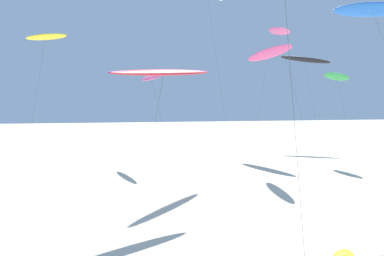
{
  "coord_description": "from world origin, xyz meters",
  "views": [
    {
      "loc": [
        -1.61,
        2.89,
        7.74
      ],
      "look_at": [
        2.76,
        23.08,
        6.3
      ],
      "focal_mm": 32.55,
      "sensor_mm": 36.0,
      "label": 1
    }
  ],
  "objects_px": {
    "flying_kite_0": "(305,60)",
    "flying_kite_1": "(372,10)",
    "flying_kite_4": "(269,53)",
    "flying_kite_10": "(164,72)",
    "flying_kite_2": "(278,31)",
    "flying_kite_8": "(45,37)",
    "flying_kite_5": "(336,76)",
    "flying_kite_9": "(151,77)"
  },
  "relations": [
    {
      "from": "flying_kite_1",
      "to": "flying_kite_5",
      "type": "bearing_deg",
      "value": 62.84
    },
    {
      "from": "flying_kite_2",
      "to": "flying_kite_10",
      "type": "height_order",
      "value": "flying_kite_2"
    },
    {
      "from": "flying_kite_2",
      "to": "flying_kite_5",
      "type": "height_order",
      "value": "flying_kite_2"
    },
    {
      "from": "flying_kite_4",
      "to": "flying_kite_5",
      "type": "xyz_separation_m",
      "value": [
        6.43,
        -6.88,
        -3.79
      ]
    },
    {
      "from": "flying_kite_1",
      "to": "flying_kite_4",
      "type": "distance_m",
      "value": 24.09
    },
    {
      "from": "flying_kite_0",
      "to": "flying_kite_4",
      "type": "xyz_separation_m",
      "value": [
        -10.48,
        -7.94,
        -0.34
      ]
    },
    {
      "from": "flying_kite_2",
      "to": "flying_kite_8",
      "type": "relative_size",
      "value": 1.21
    },
    {
      "from": "flying_kite_0",
      "to": "flying_kite_1",
      "type": "xyz_separation_m",
      "value": [
        -12.83,
        -31.92,
        -0.41
      ]
    },
    {
      "from": "flying_kite_4",
      "to": "flying_kite_10",
      "type": "bearing_deg",
      "value": -128.74
    },
    {
      "from": "flying_kite_8",
      "to": "flying_kite_10",
      "type": "relative_size",
      "value": 1.38
    },
    {
      "from": "flying_kite_8",
      "to": "flying_kite_1",
      "type": "bearing_deg",
      "value": -26.52
    },
    {
      "from": "flying_kite_0",
      "to": "flying_kite_5",
      "type": "distance_m",
      "value": 15.91
    },
    {
      "from": "flying_kite_1",
      "to": "flying_kite_5",
      "type": "distance_m",
      "value": 19.58
    },
    {
      "from": "flying_kite_9",
      "to": "flying_kite_2",
      "type": "bearing_deg",
      "value": -20.67
    },
    {
      "from": "flying_kite_1",
      "to": "flying_kite_4",
      "type": "relative_size",
      "value": 0.96
    },
    {
      "from": "flying_kite_2",
      "to": "flying_kite_0",
      "type": "bearing_deg",
      "value": 51.75
    },
    {
      "from": "flying_kite_5",
      "to": "flying_kite_9",
      "type": "relative_size",
      "value": 1.05
    },
    {
      "from": "flying_kite_5",
      "to": "flying_kite_1",
      "type": "bearing_deg",
      "value": -117.16
    },
    {
      "from": "flying_kite_8",
      "to": "flying_kite_10",
      "type": "distance_m",
      "value": 16.47
    },
    {
      "from": "flying_kite_0",
      "to": "flying_kite_1",
      "type": "distance_m",
      "value": 34.4
    },
    {
      "from": "flying_kite_1",
      "to": "flying_kite_2",
      "type": "relative_size",
      "value": 0.89
    },
    {
      "from": "flying_kite_1",
      "to": "flying_kite_8",
      "type": "distance_m",
      "value": 29.4
    },
    {
      "from": "flying_kite_2",
      "to": "flying_kite_8",
      "type": "height_order",
      "value": "flying_kite_2"
    },
    {
      "from": "flying_kite_5",
      "to": "flying_kite_10",
      "type": "relative_size",
      "value": 1.16
    },
    {
      "from": "flying_kite_1",
      "to": "flying_kite_8",
      "type": "relative_size",
      "value": 1.07
    },
    {
      "from": "flying_kite_1",
      "to": "flying_kite_9",
      "type": "bearing_deg",
      "value": 126.75
    },
    {
      "from": "flying_kite_2",
      "to": "flying_kite_8",
      "type": "bearing_deg",
      "value": -176.1
    },
    {
      "from": "flying_kite_5",
      "to": "flying_kite_0",
      "type": "bearing_deg",
      "value": 74.69
    },
    {
      "from": "flying_kite_2",
      "to": "flying_kite_9",
      "type": "relative_size",
      "value": 1.52
    },
    {
      "from": "flying_kite_4",
      "to": "flying_kite_8",
      "type": "relative_size",
      "value": 1.12
    },
    {
      "from": "flying_kite_2",
      "to": "flying_kite_5",
      "type": "relative_size",
      "value": 1.44
    },
    {
      "from": "flying_kite_8",
      "to": "flying_kite_9",
      "type": "bearing_deg",
      "value": 33.27
    },
    {
      "from": "flying_kite_1",
      "to": "flying_kite_2",
      "type": "xyz_separation_m",
      "value": [
        -0.61,
        14.88,
        1.31
      ]
    },
    {
      "from": "flying_kite_1",
      "to": "flying_kite_2",
      "type": "distance_m",
      "value": 14.95
    },
    {
      "from": "flying_kite_0",
      "to": "flying_kite_10",
      "type": "xyz_separation_m",
      "value": [
        -29.03,
        -31.06,
        -5.48
      ]
    },
    {
      "from": "flying_kite_8",
      "to": "flying_kite_4",
      "type": "bearing_deg",
      "value": 20.75
    },
    {
      "from": "flying_kite_0",
      "to": "flying_kite_8",
      "type": "xyz_separation_m",
      "value": [
        -39.13,
        -18.79,
        -1.14
      ]
    },
    {
      "from": "flying_kite_5",
      "to": "flying_kite_9",
      "type": "xyz_separation_m",
      "value": [
        -24.0,
        3.29,
        -0.25
      ]
    },
    {
      "from": "flying_kite_2",
      "to": "flying_kite_1",
      "type": "bearing_deg",
      "value": -87.67
    },
    {
      "from": "flying_kite_2",
      "to": "flying_kite_9",
      "type": "bearing_deg",
      "value": 159.33
    },
    {
      "from": "flying_kite_2",
      "to": "flying_kite_4",
      "type": "distance_m",
      "value": 9.65
    },
    {
      "from": "flying_kite_4",
      "to": "flying_kite_5",
      "type": "bearing_deg",
      "value": -46.94
    }
  ]
}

